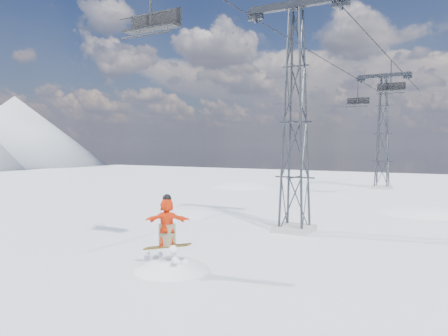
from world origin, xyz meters
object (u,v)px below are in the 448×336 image
at_px(lift_tower_near, 295,123).
at_px(snowboarder_jump, 173,316).
at_px(lift_tower_far, 383,134).
at_px(lift_chair_near, 152,22).

relative_size(lift_tower_near, snowboarder_jump, 1.72).
relative_size(lift_tower_far, lift_chair_near, 4.16).
height_order(snowboarder_jump, lift_chair_near, lift_chair_near).
bearing_deg(lift_tower_near, lift_chair_near, -104.66).
distance_m(lift_tower_near, lift_chair_near, 9.26).
relative_size(lift_tower_near, lift_chair_near, 4.16).
bearing_deg(lift_tower_far, snowboarder_jump, -92.28).
xyz_separation_m(lift_tower_far, lift_chair_near, (-2.20, -33.41, 3.18)).
distance_m(lift_tower_near, lift_tower_far, 25.00).
bearing_deg(lift_tower_near, lift_tower_far, 90.00).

